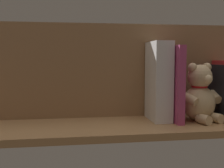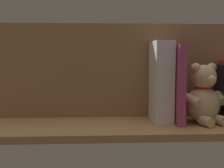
% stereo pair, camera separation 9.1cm
% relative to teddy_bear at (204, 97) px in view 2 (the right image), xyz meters
% --- Properties ---
extents(ground_plane, '(1.10, 0.28, 0.02)m').
position_rel_teddy_bear_xyz_m(ground_plane, '(0.30, 0.00, -0.10)').
color(ground_plane, '#A87A4C').
extents(shelf_back_panel, '(1.10, 0.02, 0.34)m').
position_rel_teddy_bear_xyz_m(shelf_back_panel, '(0.30, -0.12, 0.08)').
color(shelf_back_panel, '#956B47').
rests_on(shelf_back_panel, ground_plane).
extents(book_3, '(0.02, 0.15, 0.19)m').
position_rel_teddy_bear_xyz_m(book_3, '(-0.08, -0.03, 0.01)').
color(book_3, black).
rests_on(book_3, ground_plane).
extents(teddy_bear, '(0.15, 0.15, 0.20)m').
position_rel_teddy_bear_xyz_m(teddy_bear, '(0.00, 0.00, 0.00)').
color(teddy_bear, '#D1B284').
rests_on(teddy_bear, ground_plane).
extents(book_4, '(0.02, 0.17, 0.26)m').
position_rel_teddy_bear_xyz_m(book_4, '(0.09, -0.02, 0.04)').
color(book_4, '#B23F72').
rests_on(book_4, ground_plane).
extents(dictionary_thick_white, '(0.06, 0.14, 0.27)m').
position_rel_teddy_bear_xyz_m(dictionary_thick_white, '(0.14, -0.04, 0.05)').
color(dictionary_thick_white, white).
rests_on(dictionary_thick_white, ground_plane).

